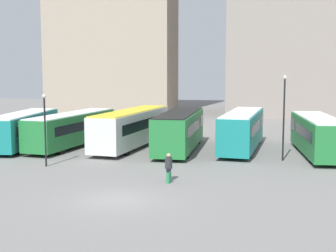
{
  "coord_description": "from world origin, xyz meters",
  "views": [
    {
      "loc": [
        6.0,
        -22.01,
        6.41
      ],
      "look_at": [
        0.95,
        11.21,
        2.42
      ],
      "focal_mm": 50.0,
      "sensor_mm": 36.0,
      "label": 1
    }
  ],
  "objects": [
    {
      "name": "ground_plane",
      "position": [
        0.0,
        0.0,
        0.0
      ],
      "size": [
        160.0,
        160.0,
        0.0
      ],
      "primitive_type": "plane",
      "color": "slate"
    },
    {
      "name": "bus_0",
      "position": [
        -12.01,
        14.92,
        1.56
      ],
      "size": [
        3.36,
        11.04,
        2.85
      ],
      "rotation": [
        0.0,
        0.0,
        1.64
      ],
      "color": "#19847F",
      "rests_on": "ground_plane"
    },
    {
      "name": "bus_1",
      "position": [
        -7.9,
        15.75,
        1.55
      ],
      "size": [
        4.29,
        11.83,
        2.83
      ],
      "rotation": [
        0.0,
        0.0,
        1.41
      ],
      "color": "#237A38",
      "rests_on": "ground_plane"
    },
    {
      "name": "bus_2",
      "position": [
        -2.84,
        16.24,
        1.7
      ],
      "size": [
        4.35,
        12.61,
        3.1
      ],
      "rotation": [
        0.0,
        0.0,
        1.42
      ],
      "color": "silver",
      "rests_on": "ground_plane"
    },
    {
      "name": "bus_3",
      "position": [
        1.31,
        15.15,
        1.68
      ],
      "size": [
        2.97,
        10.98,
        3.08
      ],
      "rotation": [
        0.0,
        0.0,
        1.54
      ],
      "color": "#237A38",
      "rests_on": "ground_plane"
    },
    {
      "name": "bus_4",
      "position": [
        6.32,
        16.17,
        1.68
      ],
      "size": [
        3.84,
        11.22,
        3.09
      ],
      "rotation": [
        0.0,
        0.0,
        1.44
      ],
      "color": "#19847F",
      "rests_on": "ground_plane"
    },
    {
      "name": "bus_5",
      "position": [
        12.0,
        14.54,
        1.59
      ],
      "size": [
        2.96,
        10.7,
        2.92
      ],
      "rotation": [
        0.0,
        0.0,
        1.61
      ],
      "color": "#237A38",
      "rests_on": "ground_plane"
    },
    {
      "name": "traveler",
      "position": [
        2.03,
        4.41,
        0.98
      ],
      "size": [
        0.54,
        0.54,
        1.65
      ],
      "rotation": [
        0.0,
        0.0,
        1.23
      ],
      "color": "#382D4C",
      "rests_on": "ground_plane"
    },
    {
      "name": "suitcase",
      "position": [
        2.11,
        3.9,
        0.32
      ],
      "size": [
        0.27,
        0.36,
        0.91
      ],
      "rotation": [
        0.0,
        0.0,
        1.23
      ],
      "color": "#28844C",
      "rests_on": "ground_plane"
    },
    {
      "name": "lamp_post_0",
      "position": [
        -6.76,
        7.33,
        2.92
      ],
      "size": [
        0.28,
        0.28,
        4.87
      ],
      "color": "black",
      "rests_on": "ground_plane"
    },
    {
      "name": "lamp_post_1",
      "position": [
        9.17,
        11.78,
        3.55
      ],
      "size": [
        0.28,
        0.28,
        6.08
      ],
      "color": "black",
      "rests_on": "ground_plane"
    }
  ]
}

